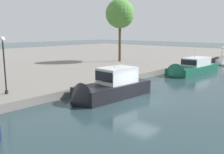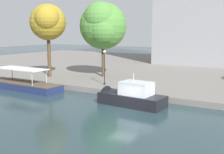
{
  "view_description": "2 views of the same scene",
  "coord_description": "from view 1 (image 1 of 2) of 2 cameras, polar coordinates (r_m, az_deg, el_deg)",
  "views": [
    {
      "loc": [
        -16.75,
        -11.44,
        5.76
      ],
      "look_at": [
        0.03,
        3.4,
        1.65
      ],
      "focal_mm": 40.26,
      "sensor_mm": 36.0,
      "label": 1
    },
    {
      "loc": [
        13.33,
        -24.38,
        7.85
      ],
      "look_at": [
        -4.51,
        5.32,
        2.39
      ],
      "focal_mm": 46.98,
      "sensor_mm": 36.0,
      "label": 2
    }
  ],
  "objects": [
    {
      "name": "motor_yacht_3",
      "position": [
        36.34,
        17.51,
        1.69
      ],
      "size": [
        10.99,
        3.49,
        4.4
      ],
      "rotation": [
        0.0,
        0.0,
        3.09
      ],
      "color": "#14513D",
      "rests_on": "ground_plane"
    },
    {
      "name": "lamp_post",
      "position": [
        21.95,
        -23.3,
        3.37
      ],
      "size": [
        0.37,
        0.37,
        4.65
      ],
      "color": "black",
      "rests_on": "dock_promenade"
    },
    {
      "name": "ground_plane",
      "position": [
        21.08,
        6.92,
        -5.53
      ],
      "size": [
        220.0,
        220.0,
        0.0
      ],
      "primitive_type": "plane",
      "color": "#23383D"
    },
    {
      "name": "tree_1",
      "position": [
        42.89,
        1.77,
        13.89
      ],
      "size": [
        5.12,
        4.85,
        10.26
      ],
      "color": "#4C3823",
      "rests_on": "dock_promenade"
    },
    {
      "name": "motor_yacht_2",
      "position": [
        21.76,
        -0.86,
        -2.91
      ],
      "size": [
        8.34,
        3.33,
        4.36
      ],
      "rotation": [
        0.0,
        0.0,
        3.07
      ],
      "color": "black",
      "rests_on": "ground_plane"
    }
  ]
}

